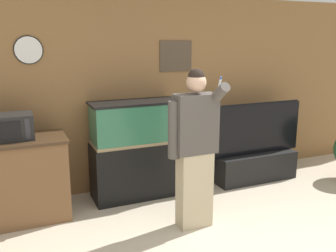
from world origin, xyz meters
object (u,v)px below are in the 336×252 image
Objects in this scene: counter_island at (3,182)px; microwave at (9,127)px; aquarium_on_stand at (138,149)px; person_standing at (194,147)px; tv_on_stand at (255,158)px.

microwave is (0.12, 0.02, 0.61)m from counter_island.
person_standing is (0.29, -1.03, 0.27)m from aquarium_on_stand.
microwave is 3.34m from tv_on_stand.
aquarium_on_stand is (1.62, 0.11, 0.15)m from counter_island.
counter_island is 0.63m from microwave.
aquarium_on_stand reaches higher than counter_island.
counter_island is 2.84× the size of microwave.
microwave is at bearing 179.18° from tv_on_stand.
person_standing is at bearing -74.01° from aquarium_on_stand.
tv_on_stand is (3.37, -0.03, -0.14)m from counter_island.
aquarium_on_stand is (1.50, 0.09, -0.46)m from microwave.
aquarium_on_stand is at bearing 175.39° from tv_on_stand.
counter_island is 3.38m from tv_on_stand.
counter_island is at bearing -175.99° from aquarium_on_stand.
counter_island is 0.82× the size of person_standing.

